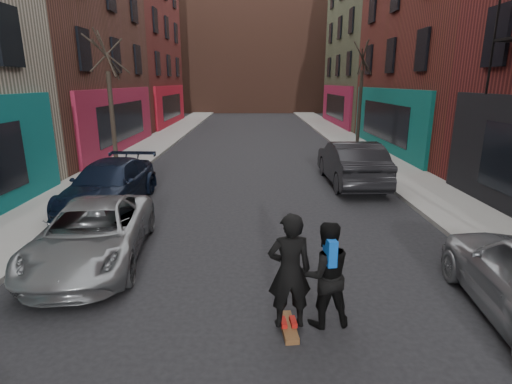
{
  "coord_description": "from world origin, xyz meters",
  "views": [
    {
      "loc": [
        -0.02,
        0.26,
        3.87
      ],
      "look_at": [
        0.04,
        8.44,
        1.6
      ],
      "focal_mm": 28.0,
      "sensor_mm": 36.0,
      "label": 1
    }
  ],
  "objects_px": {
    "skateboard": "(288,327)",
    "skateboarder": "(290,271)",
    "parked_left_far": "(93,233)",
    "parked_right_end": "(351,163)",
    "parked_left_end": "(109,185)",
    "pedestrian": "(325,274)",
    "tree_left_far": "(110,93)",
    "tree_right_far": "(361,87)"
  },
  "relations": [
    {
      "from": "skateboard",
      "to": "skateboarder",
      "type": "relative_size",
      "value": 0.42
    },
    {
      "from": "parked_left_end",
      "to": "tree_right_far",
      "type": "bearing_deg",
      "value": 49.66
    },
    {
      "from": "skateboard",
      "to": "skateboarder",
      "type": "bearing_deg",
      "value": 0.0
    },
    {
      "from": "parked_right_end",
      "to": "tree_right_far",
      "type": "bearing_deg",
      "value": -106.26
    },
    {
      "from": "parked_right_end",
      "to": "pedestrian",
      "type": "xyz_separation_m",
      "value": [
        -2.63,
        -9.29,
        0.06
      ]
    },
    {
      "from": "parked_left_far",
      "to": "pedestrian",
      "type": "height_order",
      "value": "pedestrian"
    },
    {
      "from": "parked_left_far",
      "to": "skateboard",
      "type": "bearing_deg",
      "value": -39.02
    },
    {
      "from": "tree_left_far",
      "to": "parked_left_end",
      "type": "distance_m",
      "value": 6.28
    },
    {
      "from": "skateboard",
      "to": "tree_right_far",
      "type": "bearing_deg",
      "value": 67.58
    },
    {
      "from": "skateboarder",
      "to": "tree_right_far",
      "type": "bearing_deg",
      "value": -112.42
    },
    {
      "from": "parked_left_end",
      "to": "pedestrian",
      "type": "bearing_deg",
      "value": -45.54
    },
    {
      "from": "parked_left_far",
      "to": "parked_left_end",
      "type": "distance_m",
      "value": 4.16
    },
    {
      "from": "parked_right_end",
      "to": "skateboard",
      "type": "relative_size",
      "value": 6.39
    },
    {
      "from": "parked_left_end",
      "to": "parked_right_end",
      "type": "xyz_separation_m",
      "value": [
        8.36,
        2.81,
        0.13
      ]
    },
    {
      "from": "parked_left_end",
      "to": "skateboard",
      "type": "bearing_deg",
      "value": -49.4
    },
    {
      "from": "tree_right_far",
      "to": "parked_left_far",
      "type": "distance_m",
      "value": 18.53
    },
    {
      "from": "tree_left_far",
      "to": "parked_left_end",
      "type": "height_order",
      "value": "tree_left_far"
    },
    {
      "from": "pedestrian",
      "to": "skateboard",
      "type": "bearing_deg",
      "value": 9.52
    },
    {
      "from": "tree_left_far",
      "to": "parked_left_end",
      "type": "xyz_separation_m",
      "value": [
        1.6,
        -5.46,
        -2.67
      ]
    },
    {
      "from": "parked_left_far",
      "to": "skateboarder",
      "type": "height_order",
      "value": "skateboarder"
    },
    {
      "from": "tree_left_far",
      "to": "skateboard",
      "type": "distance_m",
      "value": 14.27
    },
    {
      "from": "parked_left_far",
      "to": "pedestrian",
      "type": "xyz_separation_m",
      "value": [
        4.69,
        -2.45,
        0.25
      ]
    },
    {
      "from": "skateboard",
      "to": "parked_left_far",
      "type": "bearing_deg",
      "value": 142.13
    },
    {
      "from": "parked_left_far",
      "to": "skateboarder",
      "type": "relative_size",
      "value": 2.46
    },
    {
      "from": "tree_right_far",
      "to": "parked_left_end",
      "type": "xyz_separation_m",
      "value": [
        -10.8,
        -11.46,
        -2.82
      ]
    },
    {
      "from": "tree_left_far",
      "to": "parked_right_end",
      "type": "bearing_deg",
      "value": -14.9
    },
    {
      "from": "tree_right_far",
      "to": "parked_right_end",
      "type": "height_order",
      "value": "tree_right_far"
    },
    {
      "from": "parked_right_end",
      "to": "skateboarder",
      "type": "height_order",
      "value": "skateboarder"
    },
    {
      "from": "tree_left_far",
      "to": "tree_right_far",
      "type": "bearing_deg",
      "value": 25.82
    },
    {
      "from": "tree_left_far",
      "to": "pedestrian",
      "type": "distance_m",
      "value": 14.23
    },
    {
      "from": "parked_right_end",
      "to": "parked_left_end",
      "type": "bearing_deg",
      "value": 18.06
    },
    {
      "from": "skateboarder",
      "to": "pedestrian",
      "type": "xyz_separation_m",
      "value": [
        0.59,
        0.19,
        -0.15
      ]
    },
    {
      "from": "tree_left_far",
      "to": "skateboarder",
      "type": "bearing_deg",
      "value": -60.93
    },
    {
      "from": "parked_left_far",
      "to": "parked_left_end",
      "type": "relative_size",
      "value": 0.95
    },
    {
      "from": "tree_left_far",
      "to": "parked_left_far",
      "type": "xyz_separation_m",
      "value": [
        2.64,
        -9.48,
        -2.73
      ]
    },
    {
      "from": "tree_left_far",
      "to": "skateboarder",
      "type": "height_order",
      "value": "tree_left_far"
    },
    {
      "from": "tree_right_far",
      "to": "parked_right_end",
      "type": "xyz_separation_m",
      "value": [
        -2.44,
        -8.65,
        -2.69
      ]
    },
    {
      "from": "parked_left_far",
      "to": "parked_left_end",
      "type": "xyz_separation_m",
      "value": [
        -1.04,
        4.03,
        0.07
      ]
    },
    {
      "from": "tree_left_far",
      "to": "skateboard",
      "type": "xyz_separation_m",
      "value": [
        6.74,
        -12.13,
        -3.33
      ]
    },
    {
      "from": "tree_left_far",
      "to": "tree_right_far",
      "type": "distance_m",
      "value": 13.78
    },
    {
      "from": "parked_right_end",
      "to": "pedestrian",
      "type": "height_order",
      "value": "pedestrian"
    },
    {
      "from": "tree_right_far",
      "to": "parked_left_far",
      "type": "bearing_deg",
      "value": -122.22
    }
  ]
}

